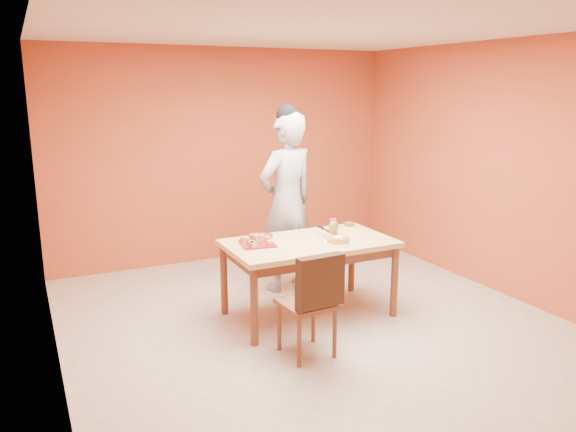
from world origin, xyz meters
name	(u,v)px	position (x,y,z in m)	size (l,w,h in m)	color
floor	(317,326)	(0.00, 0.00, 0.00)	(5.00, 5.00, 0.00)	#C0B4A4
ceiling	(321,27)	(0.00, 0.00, 2.70)	(5.00, 5.00, 0.00)	silver
wall_back	(225,156)	(0.00, 2.50, 1.35)	(4.50, 4.50, 0.00)	#C6462D
wall_left	(46,209)	(-2.25, 0.00, 1.35)	(5.00, 5.00, 0.00)	#C6462D
wall_right	(505,170)	(2.25, 0.00, 1.35)	(5.00, 5.00, 0.00)	#C6462D
dining_table	(309,250)	(0.06, 0.29, 0.67)	(1.60, 0.90, 0.76)	#F1C57E
dining_chair	(308,301)	(-0.35, -0.46, 0.48)	(0.44, 0.51, 0.92)	brown
pastry_pile	(257,238)	(-0.44, 0.39, 0.82)	(0.28, 0.28, 0.09)	tan
person	(287,203)	(0.20, 1.08, 0.98)	(0.71, 0.47, 1.96)	#98989B
pastry_platter	(257,244)	(-0.44, 0.39, 0.77)	(0.31, 0.31, 0.02)	maroon
red_dinner_plate	(261,236)	(-0.30, 0.64, 0.77)	(0.24, 0.24, 0.01)	maroon
white_cake_plate	(338,243)	(0.26, 0.09, 0.77)	(0.28, 0.28, 0.01)	white
sponge_cake	(338,240)	(0.26, 0.09, 0.80)	(0.22, 0.22, 0.05)	orange
cake_server	(330,232)	(0.27, 0.27, 0.83)	(0.05, 0.25, 0.01)	white
egg_ornament	(334,227)	(0.42, 0.44, 0.83)	(0.11, 0.08, 0.13)	olive
magenta_glass	(333,224)	(0.52, 0.62, 0.81)	(0.07, 0.07, 0.10)	#C81E46
checker_tin	(350,224)	(0.74, 0.64, 0.78)	(0.11, 0.11, 0.03)	#35200E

